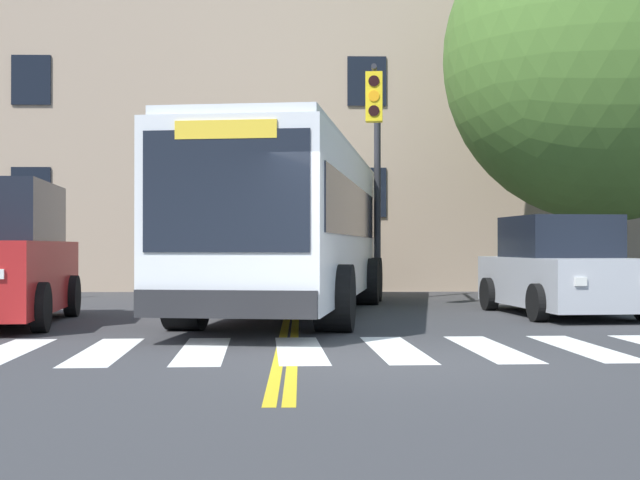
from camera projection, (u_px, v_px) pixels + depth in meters
ground_plane at (375, 361)px, 10.11m from camera, size 120.00×120.00×0.00m
crosswalk at (395, 349)px, 11.21m from camera, size 10.32×3.41×0.01m
lane_line_yellow_inner at (292, 292)px, 25.17m from camera, size 0.12×36.00×0.01m
lane_line_yellow_outer at (298, 292)px, 25.18m from camera, size 0.12×36.00×0.01m
city_bus at (296, 225)px, 17.28m from camera, size 4.13×12.10×3.17m
car_silver_far_lane at (561, 270)px, 16.75m from camera, size 2.47×4.59×1.87m
car_black_behind_bus at (273, 263)px, 25.94m from camera, size 2.40×4.72×1.78m
traffic_light_overhead at (376, 143)px, 19.69m from camera, size 0.59×3.27×5.40m
street_tree_curbside_large at (604, 60)px, 20.68m from camera, size 9.97×9.66×9.39m
building_facade at (215, 116)px, 29.57m from camera, size 35.41×9.12×11.25m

